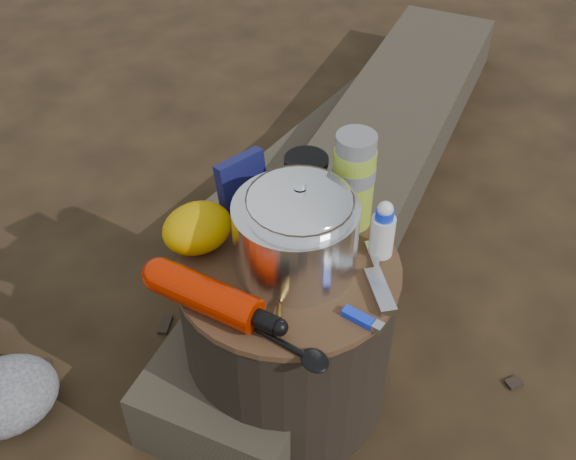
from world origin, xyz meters
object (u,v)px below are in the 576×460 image
camping_pot (299,227)px  travel_mug (306,184)px  stump (288,333)px  thermos (353,181)px  log_main (364,175)px  fuel_bottle (206,295)px

camping_pot → travel_mug: camping_pot is taller
camping_pot → stump: bearing=160.2°
stump → travel_mug: travel_mug is taller
camping_pot → thermos: thermos is taller
log_main → stump: bearing=-84.0°
camping_pot → thermos: size_ratio=0.92×
log_main → thermos: thermos is taller
log_main → fuel_bottle: size_ratio=7.34×
camping_pot → travel_mug: size_ratio=1.51×
stump → log_main: bearing=40.3°
log_main → travel_mug: (-0.42, -0.34, 0.37)m
log_main → camping_pot: camping_pot is taller
stump → camping_pot: camping_pot is taller
stump → thermos: size_ratio=2.09×
thermos → stump: bearing=-165.9°
camping_pot → travel_mug: 0.17m
stump → fuel_bottle: (-0.18, -0.01, 0.23)m
travel_mug → stump: bearing=-133.8°
stump → thermos: bearing=14.1°
thermos → travel_mug: (-0.06, 0.08, -0.04)m
fuel_bottle → camping_pot: bearing=-27.1°
camping_pot → travel_mug: (0.10, 0.13, -0.03)m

